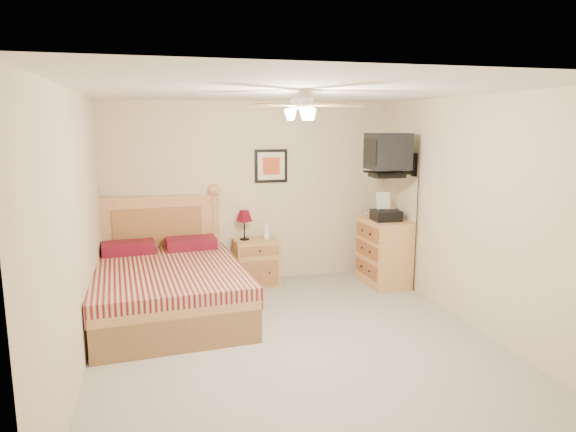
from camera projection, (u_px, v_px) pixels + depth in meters
name	position (u px, v px, depth m)	size (l,w,h in m)	color
floor	(295.00, 343.00, 5.21)	(4.50, 4.50, 0.00)	gray
ceiling	(296.00, 91.00, 4.76)	(4.00, 4.50, 0.04)	white
wall_back	(252.00, 193.00, 7.12)	(4.00, 0.04, 2.50)	beige
wall_front	(406.00, 298.00, 2.84)	(4.00, 0.04, 2.50)	beige
wall_left	(76.00, 234.00, 4.48)	(0.04, 4.50, 2.50)	beige
wall_right	(475.00, 214.00, 5.49)	(0.04, 4.50, 2.50)	beige
bed	(166.00, 257.00, 5.84)	(1.65, 2.16, 1.40)	#BE7446
nightstand	(256.00, 262.00, 7.06)	(0.58, 0.44, 0.63)	#A07840
table_lamp	(244.00, 225.00, 6.99)	(0.22, 0.22, 0.41)	maroon
lotion_bottle	(266.00, 230.00, 7.05)	(0.09, 0.09, 0.24)	white
framed_picture	(271.00, 166.00, 7.11)	(0.46, 0.04, 0.46)	black
dresser	(385.00, 252.00, 7.08)	(0.53, 0.77, 0.91)	tan
fax_machine	(386.00, 207.00, 6.91)	(0.35, 0.37, 0.37)	black
magazine_lower	(371.00, 215.00, 7.26)	(0.22, 0.30, 0.03)	beige
magazine_upper	(371.00, 213.00, 7.28)	(0.18, 0.24, 0.02)	gray
wall_tv	(398.00, 154.00, 6.60)	(0.56, 0.46, 0.58)	black
ceiling_fan	(302.00, 105.00, 4.60)	(1.14, 1.14, 0.28)	silver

